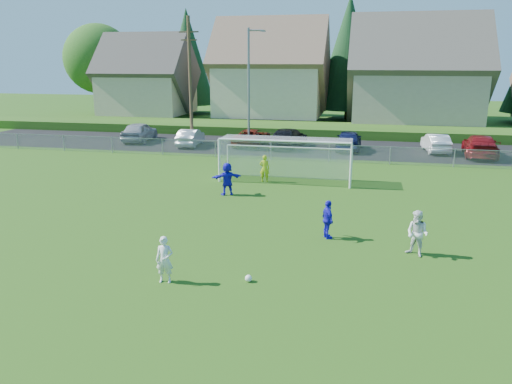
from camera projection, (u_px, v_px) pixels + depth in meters
ground at (193, 316)px, 13.46m from camera, size 160.00×160.00×0.00m
asphalt_lot at (309, 147)px, 39.42m from camera, size 60.00×60.00×0.00m
grass_embankment at (318, 130)px, 46.40m from camera, size 70.00×6.00×0.80m
soccer_ball at (248, 278)px, 15.54m from camera, size 0.22×0.22×0.22m
player_white_a at (165, 260)px, 15.35m from camera, size 0.58×0.42×1.48m
player_white_b at (417, 234)px, 17.42m from camera, size 1.01×0.97×1.65m
player_blue_a at (328, 219)px, 19.16m from camera, size 0.73×0.96×1.52m
player_blue_b at (227, 179)px, 25.39m from camera, size 1.60×1.19×1.68m
goalkeeper at (265, 168)px, 28.13m from camera, size 0.60×0.43×1.54m
car_a at (139, 132)px, 42.24m from camera, size 2.33×4.94×1.63m
car_b at (190, 137)px, 39.99m from camera, size 1.78×4.21×1.35m
car_c at (252, 137)px, 40.06m from camera, size 2.44×4.97×1.36m
car_d at (288, 138)px, 39.29m from camera, size 2.78×5.43×1.51m
car_e at (349, 140)px, 38.06m from camera, size 1.91×4.55×1.54m
car_f at (436, 143)px, 37.28m from camera, size 1.83×4.29×1.38m
car_g at (480, 146)px, 35.50m from camera, size 2.67×5.51×1.55m
soccer_goal at (286, 153)px, 28.19m from camera, size 7.42×1.90×2.50m
chainlink_fence at (300, 152)px, 34.07m from camera, size 52.06×0.06×1.20m
streetlight at (249, 85)px, 37.68m from camera, size 1.38×0.18×9.00m
utility_pole at (190, 80)px, 39.59m from camera, size 1.60×0.26×10.00m
houses_row at (346, 54)px, 51.26m from camera, size 53.90×11.45×13.27m
tree_row at (340, 58)px, 57.49m from camera, size 65.98×12.36×13.80m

